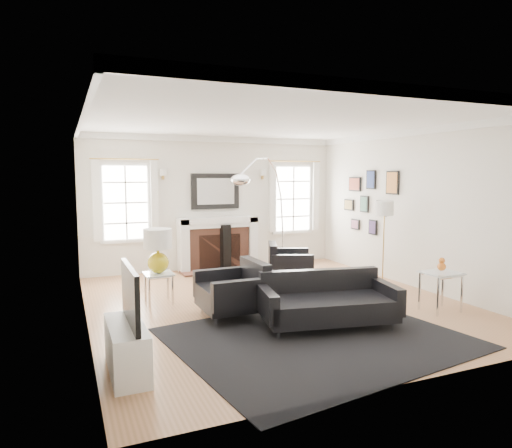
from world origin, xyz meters
name	(u,v)px	position (x,y,z in m)	size (l,w,h in m)	color
floor	(274,303)	(0.00, 0.00, 0.00)	(6.00, 6.00, 0.00)	#9C6941
back_wall	(215,203)	(0.00, 3.00, 1.40)	(5.50, 0.04, 2.80)	silver
front_wall	(413,239)	(0.00, -3.00, 1.40)	(5.50, 0.04, 2.80)	silver
left_wall	(83,221)	(-2.75, 0.00, 1.40)	(0.04, 6.00, 2.80)	silver
right_wall	(416,209)	(2.75, 0.00, 1.40)	(0.04, 6.00, 2.80)	silver
ceiling	(275,121)	(0.00, 0.00, 2.80)	(5.50, 6.00, 0.02)	white
crown_molding	(275,125)	(0.00, 0.00, 2.74)	(5.50, 6.00, 0.12)	white
fireplace	(218,244)	(0.00, 2.79, 0.54)	(1.70, 0.69, 1.11)	white
mantel_mirror	(215,191)	(0.00, 2.95, 1.65)	(1.05, 0.07, 0.75)	black
window_left	(126,202)	(-1.85, 2.95, 1.46)	(1.24, 0.15, 1.62)	white
window_right	(293,199)	(1.85, 2.95, 1.46)	(1.24, 0.15, 1.62)	white
gallery_wall	(369,198)	(2.72, 1.30, 1.53)	(0.04, 1.73, 1.29)	black
tv_unit	(127,341)	(-2.44, -1.70, 0.33)	(0.35, 1.00, 1.09)	white
area_rug	(317,338)	(-0.18, -1.61, 0.01)	(3.34, 2.78, 0.01)	black
sofa	(327,302)	(0.17, -1.24, 0.32)	(1.90, 1.13, 0.58)	black
armchair_left	(235,291)	(-0.79, -0.38, 0.36)	(0.88, 0.97, 0.64)	black
armchair_right	(288,263)	(0.88, 1.29, 0.33)	(1.04, 1.10, 0.59)	black
coffee_table	(345,279)	(1.06, -0.36, 0.36)	(0.88, 0.88, 0.39)	silver
side_table_left	(159,279)	(-1.67, 0.70, 0.38)	(0.44, 0.44, 0.48)	silver
nesting_table	(441,280)	(2.07, -1.33, 0.46)	(0.53, 0.44, 0.58)	silver
gourd_lamp	(158,248)	(-1.67, 0.70, 0.88)	(0.43, 0.43, 0.69)	gold
orange_vase	(442,265)	(2.07, -1.33, 0.69)	(0.12, 0.12, 0.19)	orange
arc_floor_lamp	(264,211)	(0.53, 1.63, 1.31)	(1.71, 1.58, 2.41)	silver
stick_floor_lamp	(384,213)	(2.20, 0.16, 1.34)	(0.31, 0.31, 1.54)	#BF9342
speaker_tower	(225,248)	(0.10, 2.65, 0.48)	(0.19, 0.19, 0.96)	black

